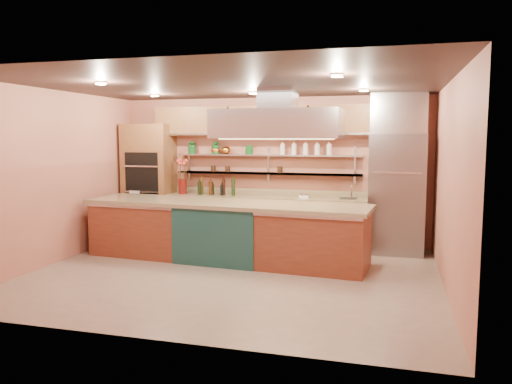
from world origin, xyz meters
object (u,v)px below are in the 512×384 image
(kitchen_scale, at_px, (304,195))
(copper_kettle, at_px, (226,150))
(refrigerator, at_px, (396,194))
(flower_vase, at_px, (182,186))
(island, at_px, (225,231))
(green_canister, at_px, (249,150))

(kitchen_scale, bearing_deg, copper_kettle, 160.24)
(refrigerator, bearing_deg, flower_vase, 179.86)
(island, height_order, green_canister, green_canister)
(kitchen_scale, xyz_separation_m, copper_kettle, (-1.60, 0.22, 0.81))
(refrigerator, distance_m, kitchen_scale, 1.64)
(green_canister, bearing_deg, flower_vase, -170.47)
(copper_kettle, bearing_deg, kitchen_scale, -7.84)
(refrigerator, bearing_deg, kitchen_scale, 179.65)
(island, height_order, copper_kettle, copper_kettle)
(refrigerator, xyz_separation_m, island, (-2.74, -1.31, -0.56))
(island, height_order, flower_vase, flower_vase)
(copper_kettle, xyz_separation_m, green_canister, (0.47, 0.00, 0.01))
(flower_vase, relative_size, copper_kettle, 1.56)
(refrigerator, relative_size, green_canister, 12.22)
(flower_vase, height_order, kitchen_scale, flower_vase)
(refrigerator, height_order, green_canister, refrigerator)
(island, bearing_deg, flower_vase, 139.71)
(flower_vase, distance_m, green_canister, 1.51)
(flower_vase, xyz_separation_m, copper_kettle, (0.84, 0.22, 0.71))
(kitchen_scale, relative_size, green_canister, 1.01)
(flower_vase, distance_m, copper_kettle, 1.12)
(refrigerator, distance_m, island, 3.09)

